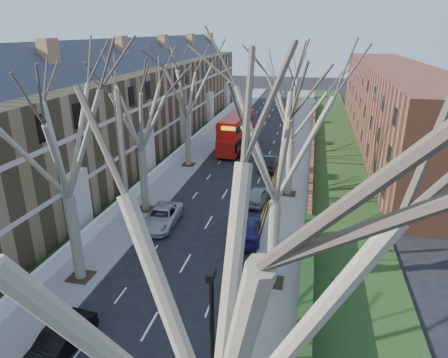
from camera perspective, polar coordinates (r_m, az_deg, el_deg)
The scene contains 19 objects.
pavement_left at distance 54.82m, azimuth -1.96°, elevation 5.60°, with size 3.00×102.00×0.12m, color slate.
pavement_right at distance 53.20m, azimuth 10.70°, elevation 4.78°, with size 3.00×102.00×0.12m, color slate.
terrace_left at distance 48.85m, azimuth -13.29°, elevation 9.78°, with size 9.70×78.00×13.60m.
flats_right at distance 56.95m, azimuth 22.96°, elevation 9.64°, with size 13.97×54.00×10.00m.
wall_hedge_right at distance 19.39m, azimuth 11.23°, elevation -22.51°, with size 0.70×24.00×1.80m.
front_wall_left at distance 47.76m, azimuth -6.28°, elevation 3.90°, with size 0.30×78.00×1.00m.
grass_verge_right at distance 53.26m, azimuth 15.56°, elevation 4.49°, with size 6.00×102.00×0.06m.
tree_left_mid at distance 22.90m, azimuth -22.59°, elevation 7.20°, with size 10.50×10.50×14.71m.
tree_left_far at distance 31.50m, azimuth -12.24°, elevation 11.00°, with size 10.15×10.15×14.22m.
tree_left_dist at distance 42.56m, azimuth -5.50°, elevation 14.19°, with size 10.50×10.50×14.71m.
tree_right_near at distance 7.81m, azimuth -1.50°, elevation -13.65°, with size 10.85×10.85×15.20m.
tree_right_mid at distance 20.86m, azimuth 7.88°, elevation 7.40°, with size 10.50×10.50×14.71m.
tree_right_far at distance 34.66m, azimuth 9.97°, elevation 12.00°, with size 10.15×10.15×14.22m.
double_decker_bus at distance 49.94m, azimuth 1.80°, elevation 6.51°, with size 3.14×10.28×4.27m.
car_left_mid at distance 21.35m, azimuth -22.51°, elevation -20.73°, with size 1.45×4.16×1.37m, color black.
car_left_far at distance 31.22m, azimuth -8.88°, elevation -5.37°, with size 2.35×5.10×1.42m, color #A6A5AB.
car_right_near at distance 29.11m, azimuth 3.21°, elevation -7.11°, with size 2.04×5.02×1.46m, color navy.
car_right_mid at distance 34.85m, azimuth 4.81°, elevation -2.32°, with size 1.70×4.22×1.44m, color gray.
car_right_far at distance 43.51m, azimuth 6.46°, elevation 2.39°, with size 1.59×4.55×1.50m, color black.
Camera 1 is at (7.29, -12.26, 14.25)m, focal length 32.00 mm.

